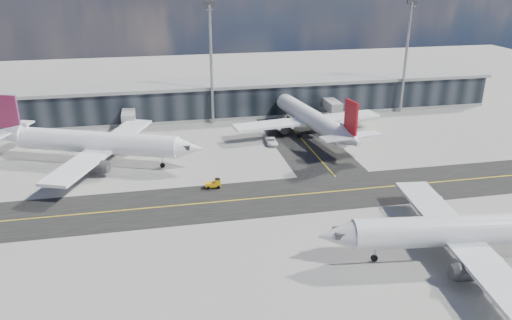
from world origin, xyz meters
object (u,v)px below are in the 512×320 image
(airliner_redtail, at_px, (311,118))
(baggage_tug, at_px, (215,183))
(airliner_af, at_px, (95,142))
(airliner_near, at_px, (473,230))
(service_van, at_px, (271,141))

(airliner_redtail, relative_size, baggage_tug, 15.31)
(airliner_af, height_order, airliner_near, airliner_af)
(airliner_near, xyz_separation_m, baggage_tug, (-30.50, 28.93, -3.19))
(baggage_tug, relative_size, service_van, 0.56)
(airliner_redtail, bearing_deg, service_van, -167.23)
(airliner_af, bearing_deg, service_van, 118.02)
(airliner_af, xyz_separation_m, baggage_tug, (21.30, -16.50, -3.43))
(airliner_af, height_order, airliner_redtail, airliner_af)
(baggage_tug, bearing_deg, airliner_redtail, 137.69)
(airliner_near, bearing_deg, airliner_redtail, 12.60)
(airliner_af, xyz_separation_m, airliner_redtail, (46.50, 7.72, -0.18))
(airliner_af, distance_m, airliner_redtail, 47.14)
(service_van, bearing_deg, baggage_tug, -123.36)
(airliner_redtail, relative_size, service_van, 8.52)
(airliner_af, height_order, service_van, airliner_af)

